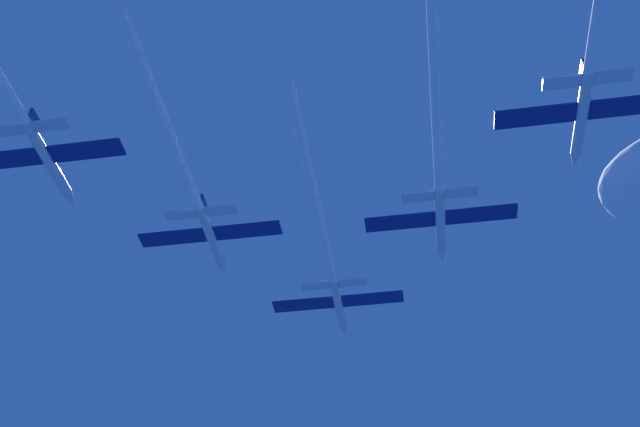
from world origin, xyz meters
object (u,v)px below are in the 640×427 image
at_px(jet_left_wing, 191,186).
at_px(jet_right_wing, 438,144).
at_px(jet_right_outer, 594,33).
at_px(jet_lead, 327,251).

xyz_separation_m(jet_left_wing, jet_right_wing, (24.15, -3.07, -1.11)).
height_order(jet_right_wing, jet_right_outer, jet_right_outer).
relative_size(jet_lead, jet_right_wing, 0.96).
bearing_deg(jet_right_wing, jet_right_outer, -37.38).
distance_m(jet_right_wing, jet_right_outer, 16.06).
xyz_separation_m(jet_lead, jet_left_wing, (-11.96, -11.16, 0.74)).
relative_size(jet_lead, jet_right_outer, 1.08).
bearing_deg(jet_lead, jet_right_wing, -49.41).
distance_m(jet_lead, jet_right_outer, 34.60).
relative_size(jet_lead, jet_left_wing, 1.14).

